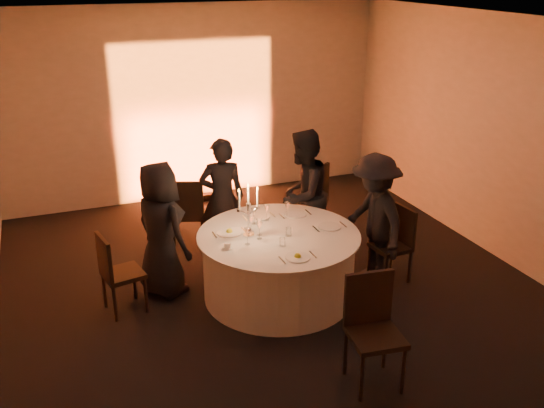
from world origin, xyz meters
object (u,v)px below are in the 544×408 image
object	(u,v)px
chair_back_right	(312,197)
candelabra	(249,218)
guest_back_left	(222,198)
guest_back_right	(303,195)
banquet_table	(278,265)
chair_front	(372,323)
chair_left	(116,270)
coffee_cup	(227,246)
guest_right	(374,219)
chair_right	(396,240)
chair_back_left	(188,210)
guest_left	(161,230)

from	to	relation	value
chair_back_right	candelabra	xyz separation A→B (m)	(-1.34, -1.26, 0.40)
guest_back_left	guest_back_right	xyz separation A→B (m)	(0.93, -0.40, 0.05)
banquet_table	chair_front	world-z (taller)	chair_front
chair_left	candelabra	distance (m)	1.51
chair_left	chair_front	size ratio (longest dim) A/B	0.89
chair_left	chair_front	distance (m)	2.79
banquet_table	coffee_cup	size ratio (longest dim) A/B	16.36
banquet_table	candelabra	world-z (taller)	candelabra
coffee_cup	candelabra	world-z (taller)	candelabra
chair_left	guest_back_right	world-z (taller)	guest_back_right
chair_front	guest_back_left	bearing A→B (deg)	106.25
guest_back_right	chair_front	bearing A→B (deg)	41.89
banquet_table	guest_back_left	bearing A→B (deg)	101.96
chair_back_right	chair_left	bearing A→B (deg)	-14.35
guest_back_left	guest_right	bearing A→B (deg)	150.27
chair_front	chair_back_right	bearing A→B (deg)	81.90
banquet_table	chair_left	xyz separation A→B (m)	(-1.74, 0.31, 0.13)
coffee_cup	candelabra	bearing A→B (deg)	34.53
chair_left	chair_right	distance (m)	3.21
guest_back_left	guest_back_right	size ratio (longest dim) A/B	0.94
banquet_table	candelabra	xyz separation A→B (m)	(-0.32, 0.08, 0.60)
chair_left	guest_back_right	distance (m)	2.49
coffee_cup	candelabra	distance (m)	0.42
guest_back_left	guest_right	xyz separation A→B (m)	(1.44, -1.29, 0.00)
chair_back_left	guest_back_left	xyz separation A→B (m)	(0.38, -0.29, 0.22)
chair_front	candelabra	size ratio (longest dim) A/B	1.68
chair_back_left	guest_right	size ratio (longest dim) A/B	0.63
guest_left	coffee_cup	size ratio (longest dim) A/B	14.17
chair_left	guest_back_right	size ratio (longest dim) A/B	0.55
chair_back_left	chair_back_right	bearing A→B (deg)	-166.50
banquet_table	chair_back_left	xyz separation A→B (m)	(-0.64, 1.54, 0.17)
banquet_table	guest_left	bearing A→B (deg)	154.42
banquet_table	chair_front	size ratio (longest dim) A/B	1.75
guest_right	coffee_cup	distance (m)	1.81
chair_right	chair_front	distance (m)	1.96
chair_right	guest_back_right	distance (m)	1.29
guest_left	guest_back_right	distance (m)	1.87
banquet_table	guest_right	size ratio (longest dim) A/B	1.15
coffee_cup	candelabra	size ratio (longest dim) A/B	0.18
banquet_table	candelabra	size ratio (longest dim) A/B	2.94
guest_left	guest_back_right	world-z (taller)	guest_back_right
guest_left	guest_right	bearing A→B (deg)	-129.89
chair_right	candelabra	bearing A→B (deg)	-102.32
banquet_table	chair_back_left	size ratio (longest dim) A/B	1.82
chair_left	chair_right	xyz separation A→B (m)	(3.18, -0.44, -0.01)
chair_back_left	guest_left	bearing A→B (deg)	81.81
chair_front	guest_left	world-z (taller)	guest_left
chair_left	guest_back_right	bearing A→B (deg)	-88.32
chair_right	banquet_table	bearing A→B (deg)	-100.79
chair_right	guest_right	size ratio (longest dim) A/B	0.58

